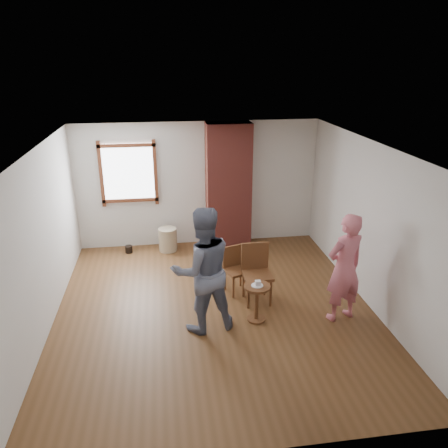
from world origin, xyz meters
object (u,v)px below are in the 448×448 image
Objects in this scene: person_pink at (344,268)px; stoneware_crock at (168,239)px; dining_chair_left at (235,267)px; dining_chair_right at (256,270)px; side_table at (257,297)px; man at (203,270)px.

stoneware_crock is at bearing -65.49° from person_pink.
dining_chair_left is 0.46m from dining_chair_right.
dining_chair_left is (1.11, -1.84, 0.21)m from stoneware_crock.
person_pink is (2.57, -2.91, 0.61)m from stoneware_crock.
dining_chair_right is 1.62× the size of side_table.
person_pink reaches higher than stoneware_crock.
dining_chair_right reaches higher than side_table.
stoneware_crock is 0.28× the size of person_pink.
dining_chair_left is 0.97m from side_table.
stoneware_crock is 2.15m from dining_chair_left.
side_table is at bearing -22.19° from person_pink.
man reaches higher than stoneware_crock.
dining_chair_right is 0.57× the size of person_pink.
side_table is at bearing 172.87° from man.
person_pink is (1.30, -0.12, 0.46)m from side_table.
person_pink is (1.46, -1.08, 0.41)m from dining_chair_left.
stoneware_crock is 3.93m from person_pink.
dining_chair_left is at bearing 129.14° from dining_chair_right.
person_pink is (2.12, -0.05, -0.09)m from man.
dining_chair_left is at bearing -58.84° from stoneware_crock.
man reaches higher than dining_chair_right.
side_table is (0.17, -0.96, -0.05)m from dining_chair_left.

